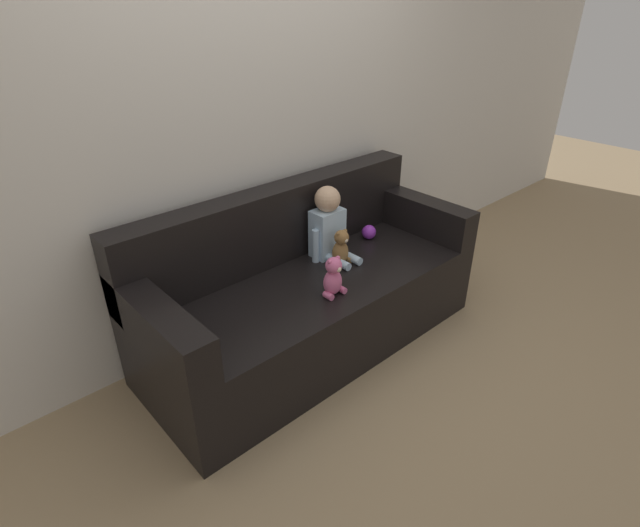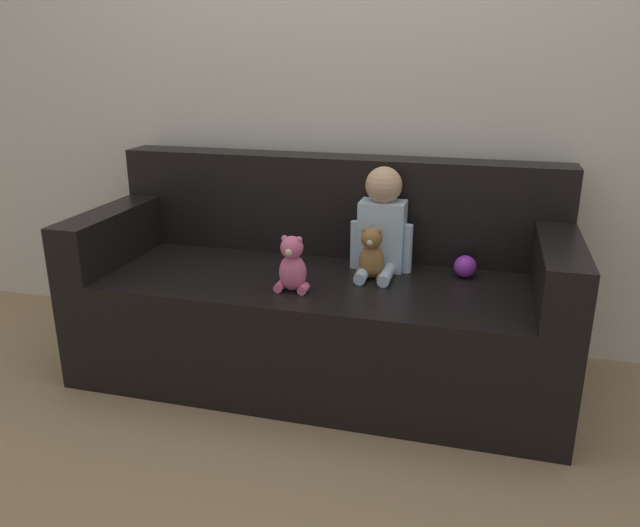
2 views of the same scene
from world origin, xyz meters
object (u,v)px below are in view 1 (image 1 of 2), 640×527
Objects in this scene: couch at (308,293)px; toy_ball at (369,232)px; person_baby at (329,226)px; teddy_bear_brown at (341,248)px; plush_toy_side at (333,277)px.

couch is 21.84× the size of toy_ball.
couch is at bearing -161.73° from person_baby.
couch is 0.33m from teddy_bear_brown.
toy_ball is (0.60, 0.07, 0.19)m from couch.
person_baby reaches higher than toy_ball.
teddy_bear_brown reaches higher than toy_ball.
person_baby is at bearing 81.54° from teddy_bear_brown.
plush_toy_side is at bearing -129.91° from person_baby.
plush_toy_side is 2.41× the size of toy_ball.
teddy_bear_brown is 0.98× the size of plush_toy_side.
couch is 9.29× the size of teddy_bear_brown.
teddy_bear_brown is at bearing -162.64° from toy_ball.
person_baby is at bearing 18.27° from couch.
couch is at bearing 79.60° from plush_toy_side.
couch is at bearing -173.29° from toy_ball.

